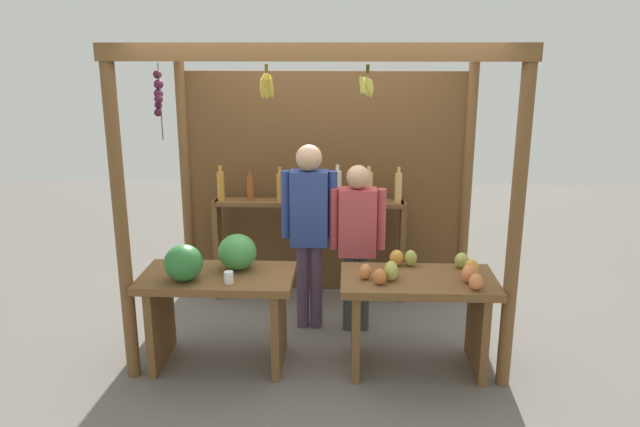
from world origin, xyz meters
name	(u,v)px	position (x,y,z in m)	size (l,w,h in m)	color
ground_plane	(321,327)	(0.00, 0.00, 0.00)	(12.00, 12.00, 0.00)	slate
market_stall	(322,163)	(0.00, 0.42, 1.42)	(2.91, 1.90, 2.46)	brown
fruit_counter_left	(216,286)	(-0.78, -0.67, 0.65)	(1.17, 0.67, 1.03)	brown
fruit_counter_right	(418,300)	(0.78, -0.67, 0.56)	(1.17, 0.66, 0.89)	brown
bottle_shelf_unit	(310,220)	(-0.13, 0.67, 0.80)	(1.87, 0.22, 1.36)	brown
vendor_man	(309,220)	(-0.10, 0.01, 0.99)	(0.48, 0.22, 1.65)	#533E5A
vendor_woman	(357,235)	(0.31, -0.02, 0.88)	(0.48, 0.20, 1.48)	#394040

